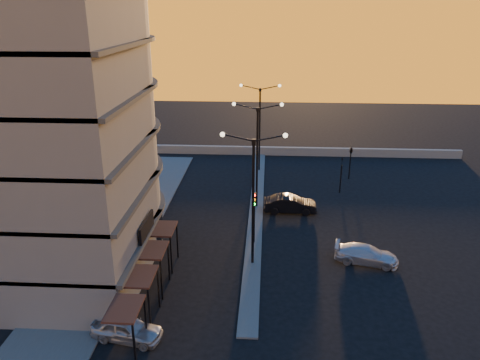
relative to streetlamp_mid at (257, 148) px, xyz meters
name	(u,v)px	position (x,y,z in m)	size (l,w,h in m)	color
ground	(252,264)	(0.00, -10.00, -5.59)	(120.00, 120.00, 0.00)	black
sidewalk_west	(123,233)	(-10.50, -6.00, -5.53)	(5.00, 40.00, 0.12)	#51514E
median	(256,206)	(0.00, 0.00, -5.53)	(1.20, 36.00, 0.12)	#51514E
parapet	(277,151)	(2.00, 16.00, -5.09)	(44.00, 0.50, 1.00)	slate
building	(34,92)	(-14.00, -9.97, 6.32)	(14.35, 17.08, 25.00)	slate
streetlamp_near	(253,190)	(0.00, -10.00, 0.00)	(4.32, 0.32, 9.51)	black
streetlamp_mid	(257,148)	(0.00, 0.00, 0.00)	(4.32, 0.32, 9.51)	black
streetlamp_far	(260,121)	(0.00, 10.00, 0.00)	(4.32, 0.32, 9.51)	black
traffic_light_main	(254,210)	(0.00, -7.13, -2.70)	(0.28, 0.44, 4.25)	black
signal_east_a	(341,174)	(8.00, 4.00, -3.66)	(0.13, 0.16, 3.60)	black
signal_east_b	(351,151)	(9.50, 8.00, -2.49)	(0.42, 1.99, 3.60)	black
car_hatchback	(127,329)	(-6.50, -18.36, -4.93)	(1.56, 3.88, 1.32)	#ABAEB3
car_sedan	(290,204)	(2.97, -0.96, -4.84)	(1.60, 4.59, 1.51)	black
car_wagon	(366,255)	(8.00, -9.34, -4.95)	(1.79, 4.40, 1.28)	silver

